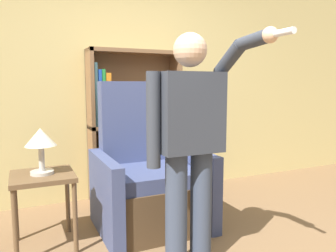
{
  "coord_description": "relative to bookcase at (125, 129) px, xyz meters",
  "views": [
    {
      "loc": [
        -1.12,
        -1.61,
        1.27
      ],
      "look_at": [
        -0.08,
        0.66,
        0.96
      ],
      "focal_mm": 35.0,
      "sensor_mm": 36.0,
      "label": 1
    }
  ],
  "objects": [
    {
      "name": "table_lamp",
      "position": [
        -0.93,
        -0.84,
        0.06
      ],
      "size": [
        0.23,
        0.23,
        0.36
      ],
      "color": "#B7B2A8",
      "rests_on": "side_table"
    },
    {
      "name": "wall_back",
      "position": [
        0.05,
        0.16,
        0.61
      ],
      "size": [
        8.0,
        0.06,
        2.8
      ],
      "color": "tan",
      "rests_on": "ground_plane"
    },
    {
      "name": "bookcase",
      "position": [
        0.0,
        0.0,
        0.0
      ],
      "size": [
        1.03,
        0.28,
        1.65
      ],
      "color": "brown",
      "rests_on": "ground_plane"
    },
    {
      "name": "person_standing",
      "position": [
        -0.04,
        -1.58,
        0.14
      ],
      "size": [
        0.58,
        0.78,
        1.61
      ],
      "color": "#384256",
      "rests_on": "ground_plane"
    },
    {
      "name": "side_table",
      "position": [
        -0.93,
        -0.84,
        -0.29
      ],
      "size": [
        0.47,
        0.47,
        0.59
      ],
      "color": "brown",
      "rests_on": "ground_plane"
    },
    {
      "name": "armchair",
      "position": [
        -0.02,
        -0.77,
        -0.39
      ],
      "size": [
        0.95,
        0.84,
        1.31
      ],
      "color": "#4C3823",
      "rests_on": "ground_plane"
    }
  ]
}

